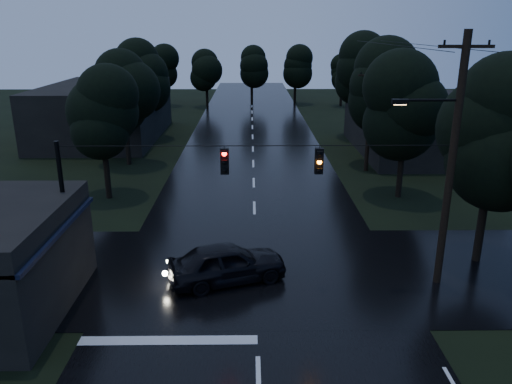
{
  "coord_description": "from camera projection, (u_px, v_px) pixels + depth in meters",
  "views": [
    {
      "loc": [
        -0.22,
        -7.4,
        10.02
      ],
      "look_at": [
        0.03,
        14.0,
        2.97
      ],
      "focal_mm": 35.0,
      "sensor_mm": 36.0,
      "label": 1
    }
  ],
  "objects": [
    {
      "name": "building_far_left",
      "position": [
        105.0,
        112.0,
        47.22
      ],
      "size": [
        10.0,
        16.0,
        5.0
      ],
      "primitive_type": "cube",
      "color": "black",
      "rests_on": "ground"
    },
    {
      "name": "tree_left_b",
      "position": [
        123.0,
        91.0,
        36.79
      ],
      "size": [
        4.2,
        4.2,
        8.85
      ],
      "color": "black",
      "rests_on": "ground"
    },
    {
      "name": "tree_left_c",
      "position": [
        143.0,
        74.0,
        46.17
      ],
      "size": [
        4.48,
        4.48,
        9.44
      ],
      "color": "black",
      "rests_on": "ground"
    },
    {
      "name": "tree_right_b",
      "position": [
        383.0,
        85.0,
        36.89
      ],
      "size": [
        4.48,
        4.48,
        9.44
      ],
      "color": "black",
      "rests_on": "ground"
    },
    {
      "name": "tree_left_a",
      "position": [
        101.0,
        113.0,
        29.32
      ],
      "size": [
        3.92,
        3.92,
        8.26
      ],
      "color": "black",
      "rests_on": "ground"
    },
    {
      "name": "span_signals",
      "position": [
        271.0,
        160.0,
        18.97
      ],
      "size": [
        15.0,
        0.37,
        1.12
      ],
      "color": "black",
      "rests_on": "ground"
    },
    {
      "name": "cross_street",
      "position": [
        256.0,
        272.0,
        21.56
      ],
      "size": [
        60.0,
        9.0,
        0.02
      ],
      "primitive_type": "cube",
      "color": "black",
      "rests_on": "ground"
    },
    {
      "name": "utility_pole_main",
      "position": [
        450.0,
        159.0,
        19.05
      ],
      "size": [
        3.5,
        0.3,
        10.0
      ],
      "color": "black",
      "rests_on": "ground"
    },
    {
      "name": "building_far_right",
      "position": [
        419.0,
        126.0,
        41.92
      ],
      "size": [
        10.0,
        14.0,
        4.4
      ],
      "primitive_type": "cube",
      "color": "black",
      "rests_on": "ground"
    },
    {
      "name": "tree_right_c",
      "position": [
        362.0,
        69.0,
        46.27
      ],
      "size": [
        4.76,
        4.76,
        10.03
      ],
      "color": "black",
      "rests_on": "ground"
    },
    {
      "name": "main_road",
      "position": [
        253.0,
        164.0,
        38.66
      ],
      "size": [
        12.0,
        120.0,
        0.02
      ],
      "primitive_type": "cube",
      "color": "black",
      "rests_on": "ground"
    },
    {
      "name": "utility_pole_far",
      "position": [
        369.0,
        118.0,
        35.63
      ],
      "size": [
        2.0,
        0.3,
        7.5
      ],
      "color": "black",
      "rests_on": "ground"
    },
    {
      "name": "car",
      "position": [
        227.0,
        263.0,
        20.52
      ],
      "size": [
        5.25,
        3.43,
        1.66
      ],
      "primitive_type": "imported",
      "rotation": [
        0.0,
        0.0,
        1.9
      ],
      "color": "black",
      "rests_on": "ground"
    },
    {
      "name": "anchor_pole_left",
      "position": [
        66.0,
        216.0,
        19.59
      ],
      "size": [
        0.18,
        0.18,
        6.0
      ],
      "primitive_type": "cylinder",
      "color": "black",
      "rests_on": "ground"
    },
    {
      "name": "tree_right_a",
      "position": [
        406.0,
        107.0,
        29.4
      ],
      "size": [
        4.2,
        4.2,
        8.85
      ],
      "color": "black",
      "rests_on": "ground"
    },
    {
      "name": "tree_corner_near",
      "position": [
        496.0,
        130.0,
        20.74
      ],
      "size": [
        4.48,
        4.48,
        9.44
      ],
      "color": "black",
      "rests_on": "ground"
    }
  ]
}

